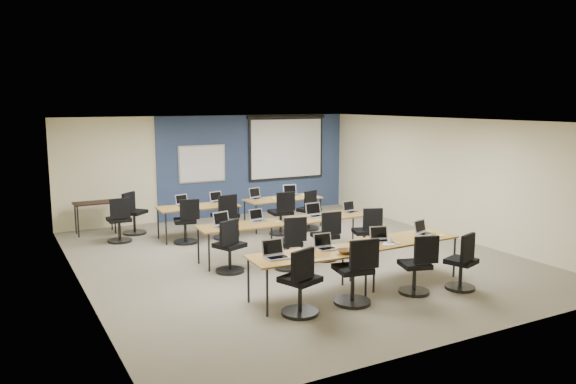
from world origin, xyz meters
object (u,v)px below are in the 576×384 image
training_table_back_right (283,200)px  utility_table (95,206)px  training_table_mid_left (242,227)px  task_chair_7 (366,235)px  training_table_front_left (308,257)px  laptop_1 (325,245)px  laptop_2 (381,237)px  task_chair_4 (230,251)px  task_chair_8 (186,225)px  task_chair_0 (301,287)px  task_chair_1 (355,277)px  laptop_4 (223,223)px  laptop_10 (256,196)px  training_table_mid_right (329,218)px  laptop_8 (183,203)px  whiteboard (202,164)px  projector_screen (287,144)px  training_table_front_right (404,241)px  laptop_6 (315,213)px  task_chair_9 (226,220)px  laptop_11 (291,193)px  task_chair_6 (327,240)px  task_chair_5 (290,247)px  laptop_3 (423,231)px  task_chair_10 (282,217)px  task_chair_11 (309,213)px  laptop_7 (351,210)px  task_chair_3 (462,266)px  laptop_0 (275,253)px  spare_chair_b (120,224)px  task_chair_2 (418,270)px  laptop_9 (217,200)px

training_table_back_right → utility_table: bearing=158.6°
training_table_mid_left → utility_table: utility_table is taller
task_chair_7 → training_table_front_left: bearing=-125.7°
laptop_1 → laptop_2: 1.11m
task_chair_4 → task_chair_8: task_chair_4 is taller
task_chair_0 → task_chair_1: bearing=-20.0°
laptop_4 → laptop_10: (1.86, 2.49, -0.00)m
training_table_mid_right → task_chair_4: size_ratio=1.77×
laptop_8 → whiteboard: bearing=41.4°
projector_screen → training_table_front_right: size_ratio=1.28×
training_table_mid_right → laptop_6: 0.31m
projector_screen → task_chair_7: size_ratio=2.47×
task_chair_9 → laptop_11: (2.06, 0.70, 0.37)m
task_chair_6 → task_chair_5: bearing=-164.1°
laptop_3 → laptop_8: size_ratio=1.02×
task_chair_7 → laptop_8: size_ratio=3.08×
training_table_front_left → task_chair_10: (1.66, 4.04, -0.26)m
laptop_3 → laptop_8: 5.57m
laptop_10 → task_chair_11: (1.03, -0.80, -0.39)m
laptop_3 → laptop_8: (-2.90, 4.75, -0.00)m
training_table_front_right → laptop_7: bearing=75.3°
task_chair_1 → laptop_8: task_chair_1 is taller
training_table_mid_right → laptop_3: laptop_3 is taller
laptop_6 → laptop_2: bearing=-93.6°
task_chair_5 → laptop_2: bearing=-42.8°
whiteboard → task_chair_9: (-0.32, -2.40, -1.02)m
training_table_front_right → training_table_mid_right: bearing=89.9°
training_table_mid_left → task_chair_5: task_chair_5 is taller
laptop_10 → task_chair_3: bearing=-97.6°
whiteboard → task_chair_3: size_ratio=1.31×
task_chair_7 → laptop_10: laptop_10 is taller
training_table_back_right → task_chair_5: (-1.51, -3.15, -0.28)m
laptop_0 → task_chair_7: 3.33m
task_chair_1 → task_chair_6: (0.91, 2.25, -0.03)m
task_chair_6 → task_chair_9: size_ratio=0.95×
training_table_front_left → laptop_6: laptop_6 is taller
laptop_10 → spare_chair_b: spare_chair_b is taller
task_chair_11 → task_chair_4: bearing=-163.2°
whiteboard → laptop_3: size_ratio=3.99×
training_table_back_right → utility_table: size_ratio=2.00×
training_table_front_left → task_chair_0: size_ratio=1.81×
task_chair_2 → task_chair_4: size_ratio=0.98×
training_table_mid_left → task_chair_7: (2.42, -0.71, -0.28)m
training_table_mid_right → laptop_8: (-2.31, 2.56, 0.11)m
laptop_4 → task_chair_7: laptop_4 is taller
training_table_front_left → laptop_9: bearing=89.0°
laptop_3 → task_chair_9: task_chair_9 is taller
task_chair_1 → laptop_2: size_ratio=3.34×
laptop_8 → laptop_7: bearing=-56.6°
task_chair_11 → laptop_8: bearing=144.4°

